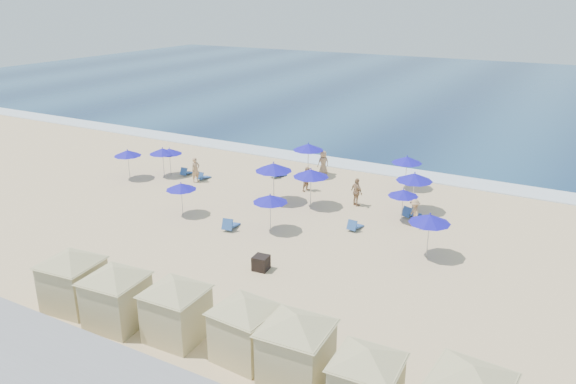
{
  "coord_description": "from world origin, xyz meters",
  "views": [
    {
      "loc": [
        15.28,
        -23.69,
        12.78
      ],
      "look_at": [
        0.35,
        3.0,
        1.89
      ],
      "focal_mm": 35.0,
      "sensor_mm": 36.0,
      "label": 1
    }
  ],
  "objects_px": {
    "umbrella_3": "(181,186)",
    "umbrella_0": "(169,151)",
    "cabana_4": "(296,340)",
    "beachgoer_4": "(323,163)",
    "umbrella_11": "(430,219)",
    "umbrella_1": "(127,153)",
    "cabana_1": "(115,288)",
    "cabana_5": "(367,373)",
    "umbrella_4": "(308,147)",
    "umbrella_5": "(274,167)",
    "umbrella_7": "(311,173)",
    "umbrella_10": "(415,177)",
    "beachgoer_1": "(308,179)",
    "beachgoer_3": "(414,213)",
    "cabana_2": "(176,301)",
    "umbrella_2": "(162,151)",
    "cabana_3": "(245,320)",
    "umbrella_8": "(403,193)",
    "beachgoer_0": "(196,170)",
    "cabana_0": "(72,272)",
    "beachgoer_2": "(357,192)",
    "umbrella_6": "(270,199)",
    "trash_bin": "(261,263)",
    "umbrella_9": "(407,160)"
  },
  "relations": [
    {
      "from": "umbrella_8",
      "to": "beachgoer_1",
      "type": "bearing_deg",
      "value": 164.12
    },
    {
      "from": "umbrella_0",
      "to": "beachgoer_1",
      "type": "height_order",
      "value": "umbrella_0"
    },
    {
      "from": "cabana_5",
      "to": "umbrella_7",
      "type": "height_order",
      "value": "cabana_5"
    },
    {
      "from": "umbrella_10",
      "to": "beachgoer_1",
      "type": "bearing_deg",
      "value": 178.4
    },
    {
      "from": "cabana_4",
      "to": "beachgoer_3",
      "type": "xyz_separation_m",
      "value": [
        -0.61,
        15.41,
        -0.86
      ]
    },
    {
      "from": "beachgoer_2",
      "to": "cabana_4",
      "type": "bearing_deg",
      "value": 137.23
    },
    {
      "from": "cabana_4",
      "to": "umbrella_2",
      "type": "bearing_deg",
      "value": 141.35
    },
    {
      "from": "cabana_1",
      "to": "umbrella_7",
      "type": "relative_size",
      "value": 1.78
    },
    {
      "from": "umbrella_0",
      "to": "umbrella_5",
      "type": "bearing_deg",
      "value": -6.7
    },
    {
      "from": "cabana_5",
      "to": "umbrella_11",
      "type": "xyz_separation_m",
      "value": [
        -1.52,
        12.23,
        0.54
      ]
    },
    {
      "from": "cabana_0",
      "to": "umbrella_1",
      "type": "xyz_separation_m",
      "value": [
        -10.72,
        14.26,
        0.28
      ]
    },
    {
      "from": "cabana_0",
      "to": "umbrella_10",
      "type": "distance_m",
      "value": 20.24
    },
    {
      "from": "umbrella_7",
      "to": "umbrella_8",
      "type": "relative_size",
      "value": 1.25
    },
    {
      "from": "cabana_4",
      "to": "umbrella_10",
      "type": "bearing_deg",
      "value": 94.57
    },
    {
      "from": "umbrella_7",
      "to": "beachgoer_0",
      "type": "bearing_deg",
      "value": 178.09
    },
    {
      "from": "umbrella_6",
      "to": "umbrella_8",
      "type": "distance_m",
      "value": 7.86
    },
    {
      "from": "cabana_2",
      "to": "umbrella_3",
      "type": "height_order",
      "value": "cabana_2"
    },
    {
      "from": "umbrella_0",
      "to": "umbrella_1",
      "type": "xyz_separation_m",
      "value": [
        -2.06,
        -2.12,
        0.1
      ]
    },
    {
      "from": "cabana_5",
      "to": "umbrella_2",
      "type": "relative_size",
      "value": 1.96
    },
    {
      "from": "cabana_4",
      "to": "beachgoer_0",
      "type": "height_order",
      "value": "cabana_4"
    },
    {
      "from": "cabana_5",
      "to": "beachgoer_0",
      "type": "distance_m",
      "value": 25.12
    },
    {
      "from": "beachgoer_3",
      "to": "umbrella_2",
      "type": "bearing_deg",
      "value": -121.2
    },
    {
      "from": "trash_bin",
      "to": "cabana_4",
      "type": "xyz_separation_m",
      "value": [
        5.46,
        -6.48,
        1.31
      ]
    },
    {
      "from": "umbrella_0",
      "to": "umbrella_4",
      "type": "height_order",
      "value": "umbrella_4"
    },
    {
      "from": "umbrella_3",
      "to": "umbrella_0",
      "type": "bearing_deg",
      "value": 135.33
    },
    {
      "from": "cabana_2",
      "to": "umbrella_5",
      "type": "bearing_deg",
      "value": 106.6
    },
    {
      "from": "cabana_2",
      "to": "beachgoer_2",
      "type": "relative_size",
      "value": 2.44
    },
    {
      "from": "umbrella_5",
      "to": "umbrella_8",
      "type": "bearing_deg",
      "value": 6.09
    },
    {
      "from": "cabana_5",
      "to": "umbrella_9",
      "type": "height_order",
      "value": "cabana_5"
    },
    {
      "from": "cabana_1",
      "to": "umbrella_2",
      "type": "height_order",
      "value": "cabana_1"
    },
    {
      "from": "umbrella_10",
      "to": "beachgoer_3",
      "type": "xyz_separation_m",
      "value": [
        0.8,
        -2.29,
        -1.39
      ]
    },
    {
      "from": "cabana_4",
      "to": "umbrella_7",
      "type": "distance_m",
      "value": 17.01
    },
    {
      "from": "cabana_3",
      "to": "umbrella_11",
      "type": "distance_m",
      "value": 12.1
    },
    {
      "from": "umbrella_0",
      "to": "umbrella_11",
      "type": "distance_m",
      "value": 20.89
    },
    {
      "from": "cabana_3",
      "to": "cabana_4",
      "type": "height_order",
      "value": "cabana_4"
    },
    {
      "from": "cabana_3",
      "to": "beachgoer_1",
      "type": "xyz_separation_m",
      "value": [
        -6.52,
        17.62,
        -0.73
      ]
    },
    {
      "from": "cabana_2",
      "to": "beachgoer_1",
      "type": "bearing_deg",
      "value": 101.09
    },
    {
      "from": "beachgoer_1",
      "to": "beachgoer_4",
      "type": "distance_m",
      "value": 3.9
    },
    {
      "from": "cabana_4",
      "to": "umbrella_10",
      "type": "distance_m",
      "value": 17.77
    },
    {
      "from": "umbrella_11",
      "to": "beachgoer_1",
      "type": "distance_m",
      "value": 11.73
    },
    {
      "from": "umbrella_4",
      "to": "umbrella_8",
      "type": "bearing_deg",
      "value": -29.59
    },
    {
      "from": "cabana_1",
      "to": "beachgoer_3",
      "type": "bearing_deg",
      "value": 64.88
    },
    {
      "from": "umbrella_6",
      "to": "umbrella_7",
      "type": "bearing_deg",
      "value": 87.28
    },
    {
      "from": "cabana_4",
      "to": "beachgoer_4",
      "type": "height_order",
      "value": "cabana_4"
    },
    {
      "from": "cabana_1",
      "to": "umbrella_9",
      "type": "xyz_separation_m",
      "value": [
        4.88,
        22.02,
        0.42
      ]
    },
    {
      "from": "cabana_5",
      "to": "umbrella_4",
      "type": "distance_m",
      "value": 24.86
    },
    {
      "from": "umbrella_0",
      "to": "umbrella_7",
      "type": "height_order",
      "value": "umbrella_7"
    },
    {
      "from": "cabana_1",
      "to": "cabana_2",
      "type": "height_order",
      "value": "cabana_1"
    },
    {
      "from": "trash_bin",
      "to": "cabana_0",
      "type": "xyz_separation_m",
      "value": [
        -5.16,
        -6.8,
        1.29
      ]
    },
    {
      "from": "umbrella_1",
      "to": "cabana_1",
      "type": "bearing_deg",
      "value": -47.11
    }
  ]
}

